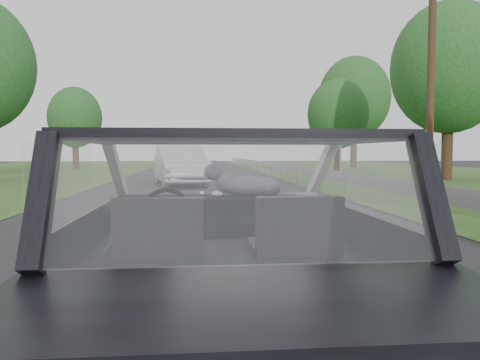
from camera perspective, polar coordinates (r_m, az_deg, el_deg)
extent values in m
plane|color=#2C2C2C|center=(3.30, -1.75, -20.60)|extent=(140.00, 140.00, 0.00)
cube|color=black|center=(3.08, -1.78, -8.18)|extent=(1.80, 4.00, 1.45)
cube|color=black|center=(3.68, -2.40, -4.32)|extent=(1.58, 0.45, 0.30)
cube|color=black|center=(2.77, -9.74, -6.28)|extent=(0.50, 0.72, 0.42)
cube|color=black|center=(2.82, 6.77, -6.07)|extent=(0.50, 0.72, 0.42)
torus|color=black|center=(3.38, -8.95, -3.85)|extent=(0.36, 0.36, 0.04)
ellipsoid|color=slate|center=(3.63, 1.13, -0.57)|extent=(0.65, 0.29, 0.28)
cube|color=#A1A1A1|center=(13.79, 13.62, 0.12)|extent=(0.05, 90.00, 0.32)
imported|color=silver|center=(19.21, -7.32, 1.79)|extent=(2.77, 5.23, 1.63)
cube|color=#1B6123|center=(22.77, 12.14, 2.87)|extent=(0.36, 0.92, 2.33)
cylinder|color=#452C1A|center=(17.06, 22.25, 11.48)|extent=(0.27, 0.27, 7.63)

